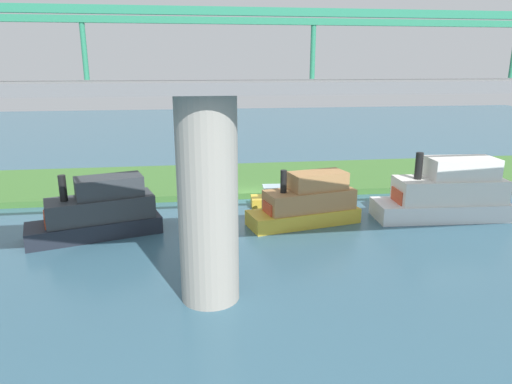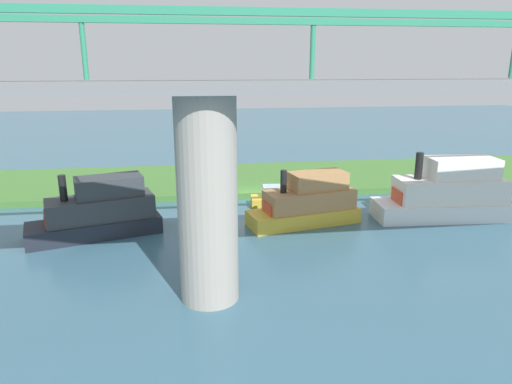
# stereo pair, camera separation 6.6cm
# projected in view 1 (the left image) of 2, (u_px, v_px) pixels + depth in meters

# --- Properties ---
(ground_plane) EXTENTS (160.00, 160.00, 0.00)m
(ground_plane) POSITION_uv_depth(u_px,v_px,m) (250.00, 199.00, 38.73)
(ground_plane) COLOR #386075
(grassy_bank) EXTENTS (80.00, 12.00, 0.50)m
(grassy_bank) POSITION_uv_depth(u_px,v_px,m) (242.00, 179.00, 44.39)
(grassy_bank) COLOR #427533
(grassy_bank) RESTS_ON ground
(bridge_pylon) EXTENTS (2.77, 2.77, 9.74)m
(bridge_pylon) POSITION_uv_depth(u_px,v_px,m) (208.00, 201.00, 21.19)
(bridge_pylon) COLOR #9E998E
(bridge_pylon) RESTS_ON ground
(bridge_span) EXTENTS (73.51, 4.30, 3.25)m
(bridge_span) POSITION_uv_depth(u_px,v_px,m) (205.00, 81.00, 19.76)
(bridge_span) COLOR slate
(bridge_span) RESTS_ON bridge_pylon
(person_on_bank) EXTENTS (0.51, 0.51, 1.39)m
(person_on_bank) POSITION_uv_depth(u_px,v_px,m) (202.00, 181.00, 39.72)
(person_on_bank) COLOR #2D334C
(person_on_bank) RESTS_ON grassy_bank
(mooring_post) EXTENTS (0.20, 0.20, 0.86)m
(mooring_post) POSITION_uv_depth(u_px,v_px,m) (142.00, 191.00, 37.72)
(mooring_post) COLOR brown
(mooring_post) RESTS_ON grassy_bank
(motorboat_white) EXTENTS (8.79, 5.08, 4.27)m
(motorboat_white) POSITION_uv_depth(u_px,v_px,m) (98.00, 212.00, 30.20)
(motorboat_white) COLOR #1E232D
(motorboat_white) RESTS_ON ground
(skiff_small) EXTENTS (5.06, 2.04, 1.66)m
(skiff_small) POSITION_uv_depth(u_px,v_px,m) (280.00, 199.00, 36.69)
(skiff_small) COLOR gold
(skiff_small) RESTS_ON ground
(riverboat_paddlewheel) EXTENTS (8.22, 4.24, 4.01)m
(riverboat_paddlewheel) POSITION_uv_depth(u_px,v_px,m) (307.00, 203.00, 32.50)
(riverboat_paddlewheel) COLOR gold
(riverboat_paddlewheel) RESTS_ON ground
(pontoon_yellow) EXTENTS (9.74, 3.72, 4.89)m
(pontoon_yellow) POSITION_uv_depth(u_px,v_px,m) (446.00, 194.00, 33.59)
(pontoon_yellow) COLOR white
(pontoon_yellow) RESTS_ON ground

